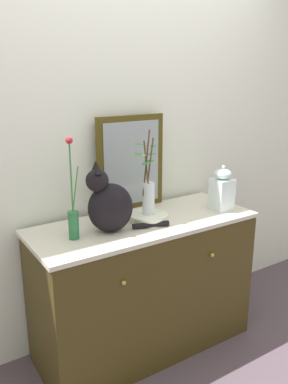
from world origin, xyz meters
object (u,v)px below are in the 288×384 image
at_px(vase_slim_green, 73,216).
at_px(mirror_leaning, 131,163).
at_px(bowl_porcelain, 148,217).
at_px(vase_glass_clear, 148,192).
at_px(sideboard, 144,285).
at_px(jar_lidded_porcelain, 222,190).
at_px(cat_sitting, 109,204).

bearing_deg(vase_slim_green, mirror_leaning, 27.44).
bearing_deg(bowl_porcelain, vase_glass_clear, 103.43).
bearing_deg(sideboard, jar_lidded_porcelain, -9.54).
bearing_deg(sideboard, mirror_leaning, 76.00).
bearing_deg(bowl_porcelain, cat_sitting, -175.34).
bearing_deg(cat_sitting, vase_slim_green, 175.24).
bearing_deg(bowl_porcelain, sideboard, 146.29).
distance_m(vase_glass_clear, jar_lidded_porcelain, 0.52).
relative_size(cat_sitting, vase_glass_clear, 0.95).
distance_m(mirror_leaning, jar_lidded_porcelain, 0.60).
xyz_separation_m(bowl_porcelain, vase_glass_clear, (-0.00, 0.00, 0.16)).
relative_size(sideboard, bowl_porcelain, 5.90).
distance_m(sideboard, jar_lidded_porcelain, 0.77).
height_order(sideboard, vase_glass_clear, vase_glass_clear).
bearing_deg(vase_glass_clear, jar_lidded_porcelain, -8.62).
bearing_deg(sideboard, vase_slim_green, -177.49).
bearing_deg(vase_glass_clear, bowl_porcelain, -76.57).
height_order(vase_slim_green, bowl_porcelain, vase_slim_green).
xyz_separation_m(mirror_leaning, vase_glass_clear, (-0.04, -0.26, -0.12)).
xyz_separation_m(mirror_leaning, cat_sitting, (-0.31, -0.28, -0.14)).
relative_size(sideboard, cat_sitting, 2.93).
bearing_deg(vase_slim_green, cat_sitting, -4.76).
height_order(vase_slim_green, vase_glass_clear, vase_slim_green).
height_order(cat_sitting, jar_lidded_porcelain, cat_sitting).
xyz_separation_m(cat_sitting, bowl_porcelain, (0.27, 0.02, -0.14)).
height_order(vase_slim_green, jar_lidded_porcelain, vase_slim_green).
distance_m(sideboard, cat_sitting, 0.64).
distance_m(bowl_porcelain, vase_glass_clear, 0.16).
xyz_separation_m(vase_glass_clear, jar_lidded_porcelain, (0.51, -0.08, -0.05)).
xyz_separation_m(mirror_leaning, bowl_porcelain, (-0.04, -0.26, -0.27)).
bearing_deg(bowl_porcelain, jar_lidded_porcelain, -8.33).
height_order(bowl_porcelain, vase_glass_clear, vase_glass_clear).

